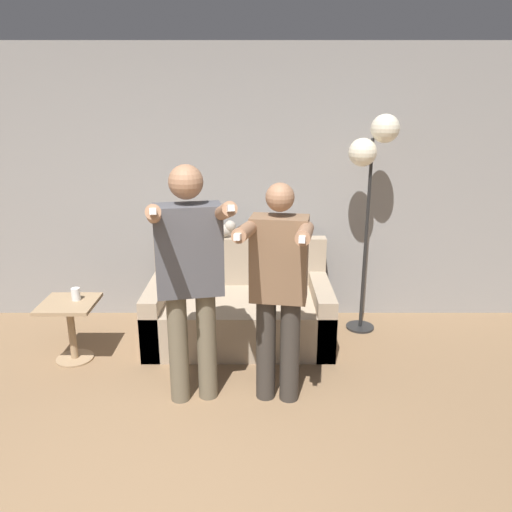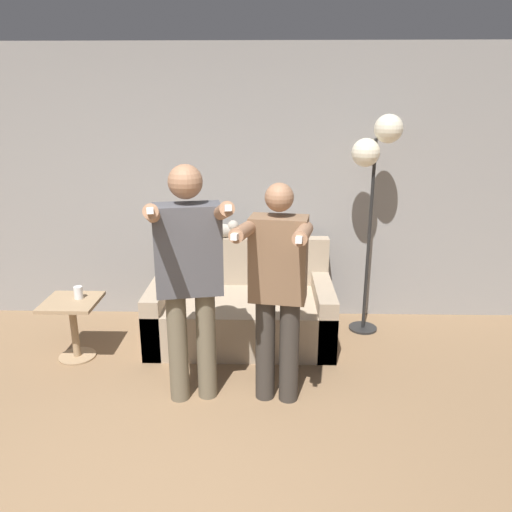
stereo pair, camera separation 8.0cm
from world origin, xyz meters
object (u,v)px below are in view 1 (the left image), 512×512
Objects in this scene: side_table at (71,319)px; person_right at (279,283)px; couch at (241,310)px; cat at (220,230)px; person_left at (190,270)px; floor_lamp at (374,155)px; cup at (77,294)px.

person_right is at bearing -19.17° from side_table.
couch is 0.78m from cat.
side_table is at bearing 140.44° from person_left.
floor_lamp is 2.78m from cup.
couch reaches higher than cup.
side_table is (-1.09, 0.58, -0.63)m from person_left.
cat is 0.76× the size of side_table.
cat is 1.39m from cup.
floor_lamp is at bearing 13.42° from side_table.
person_left reaches higher than side_table.
person_left is 16.58× the size of cup.
side_table is (-1.39, -0.42, 0.11)m from couch.
person_right is at bearing -21.20° from cup.
person_right is 3.05× the size of side_table.
person_left reaches higher than cat.
person_right reaches higher than cat.
side_table is at bearing -147.29° from cat.
floor_lamp is (0.86, 1.19, 0.74)m from person_right.
floor_lamp reaches higher than cup.
person_left is 1.38m from side_table.
person_right is at bearing -69.82° from cat.
couch is 1.81m from floor_lamp.
floor_lamp reaches higher than person_left.
cup is at bearing -147.88° from cat.
cup is at bearing -167.38° from floor_lamp.
floor_lamp is at bearing 27.81° from person_left.
floor_lamp reaches higher than side_table.
person_left reaches higher than person_right.
person_right is at bearing -125.72° from floor_lamp.
cat is 1.54m from floor_lamp.
person_right is 4.00× the size of cat.
floor_lamp is 2.91m from side_table.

